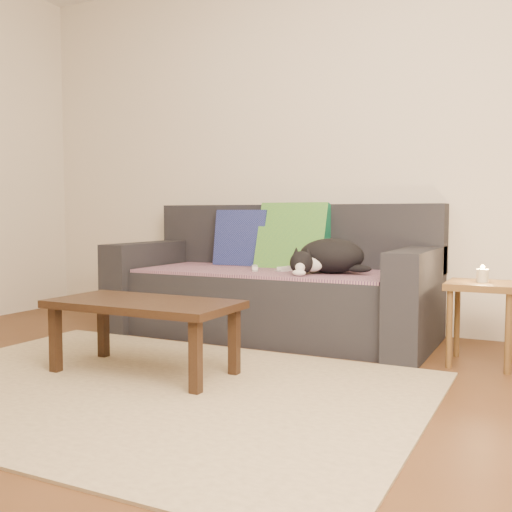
{
  "coord_description": "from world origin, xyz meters",
  "views": [
    {
      "loc": [
        1.65,
        -2.03,
        0.8
      ],
      "look_at": [
        0.05,
        1.2,
        0.55
      ],
      "focal_mm": 42.0,
      "sensor_mm": 36.0,
      "label": 1
    }
  ],
  "objects_px": {
    "wii_remote_a": "(255,268)",
    "wii_remote_b": "(287,269)",
    "side_table": "(482,297)",
    "coffee_table": "(144,310)",
    "sofa": "(274,288)",
    "cat": "(329,257)"
  },
  "relations": [
    {
      "from": "sofa",
      "to": "wii_remote_a",
      "type": "height_order",
      "value": "sofa"
    },
    {
      "from": "sofa",
      "to": "wii_remote_a",
      "type": "bearing_deg",
      "value": -111.24
    },
    {
      "from": "wii_remote_a",
      "to": "wii_remote_b",
      "type": "height_order",
      "value": "same"
    },
    {
      "from": "sofa",
      "to": "coffee_table",
      "type": "bearing_deg",
      "value": -97.25
    },
    {
      "from": "wii_remote_b",
      "to": "wii_remote_a",
      "type": "bearing_deg",
      "value": 125.4
    },
    {
      "from": "side_table",
      "to": "coffee_table",
      "type": "height_order",
      "value": "side_table"
    },
    {
      "from": "sofa",
      "to": "wii_remote_b",
      "type": "bearing_deg",
      "value": -37.15
    },
    {
      "from": "sofa",
      "to": "wii_remote_b",
      "type": "distance_m",
      "value": 0.23
    },
    {
      "from": "coffee_table",
      "to": "sofa",
      "type": "bearing_deg",
      "value": 82.75
    },
    {
      "from": "wii_remote_a",
      "to": "wii_remote_b",
      "type": "relative_size",
      "value": 1.0
    },
    {
      "from": "wii_remote_b",
      "to": "coffee_table",
      "type": "xyz_separation_m",
      "value": [
        -0.29,
        -1.11,
        -0.13
      ]
    },
    {
      "from": "wii_remote_a",
      "to": "wii_remote_b",
      "type": "xyz_separation_m",
      "value": [
        0.2,
        0.06,
        0.0
      ]
    },
    {
      "from": "wii_remote_b",
      "to": "side_table",
      "type": "relative_size",
      "value": 0.34
    },
    {
      "from": "sofa",
      "to": "cat",
      "type": "distance_m",
      "value": 0.51
    },
    {
      "from": "cat",
      "to": "wii_remote_b",
      "type": "distance_m",
      "value": 0.3
    },
    {
      "from": "side_table",
      "to": "wii_remote_b",
      "type": "bearing_deg",
      "value": 173.03
    },
    {
      "from": "cat",
      "to": "wii_remote_b",
      "type": "height_order",
      "value": "cat"
    },
    {
      "from": "side_table",
      "to": "wii_remote_a",
      "type": "bearing_deg",
      "value": 176.36
    },
    {
      "from": "wii_remote_a",
      "to": "wii_remote_b",
      "type": "distance_m",
      "value": 0.21
    },
    {
      "from": "coffee_table",
      "to": "cat",
      "type": "bearing_deg",
      "value": 61.61
    },
    {
      "from": "coffee_table",
      "to": "wii_remote_a",
      "type": "bearing_deg",
      "value": 85.03
    },
    {
      "from": "wii_remote_b",
      "to": "side_table",
      "type": "xyz_separation_m",
      "value": [
        1.19,
        -0.15,
        -0.09
      ]
    }
  ]
}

